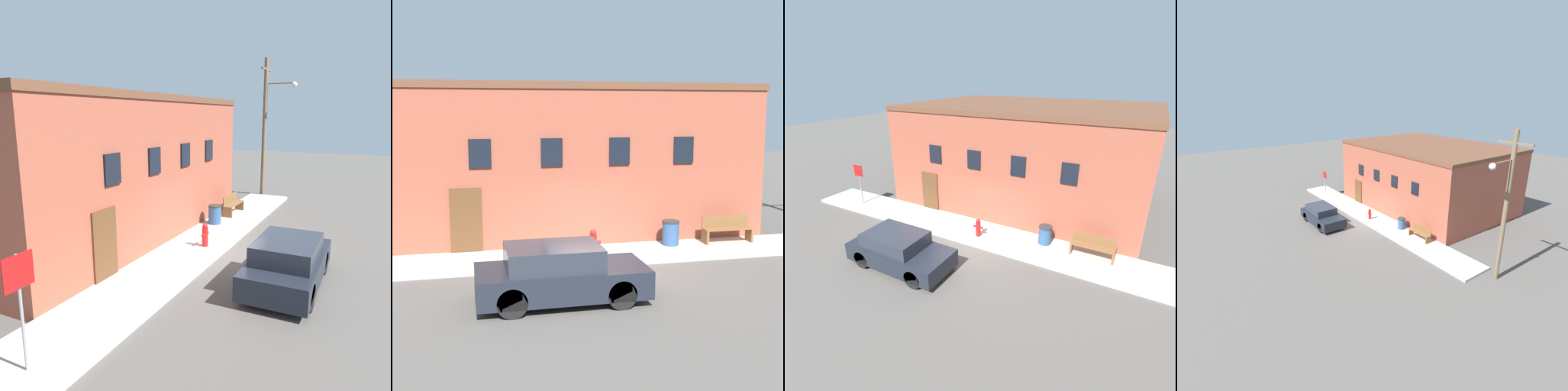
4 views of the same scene
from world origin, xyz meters
TOP-DOWN VIEW (x-y plane):
  - ground_plane at (0.00, 0.00)m, footprint 80.00×80.00m
  - sidewalk at (0.00, 1.12)m, footprint 20.19×2.23m
  - brick_building at (0.28, 6.91)m, footprint 13.07×9.49m
  - fire_hydrant at (0.17, 0.77)m, footprint 0.47×0.22m
  - stop_sign at (-7.54, 0.88)m, footprint 0.64×0.06m
  - bench at (5.07, 1.54)m, footprint 1.71×0.44m
  - trash_bin at (3.04, 1.61)m, footprint 0.58×0.58m
  - utility_pole at (10.77, 1.60)m, footprint 1.80×1.93m
  - parked_car at (-1.48, -2.56)m, footprint 4.13×1.84m

SIDE VIEW (x-z plane):
  - ground_plane at x=0.00m, z-range 0.00..0.00m
  - sidewalk at x=0.00m, z-range 0.00..0.14m
  - trash_bin at x=3.04m, z-range 0.15..0.97m
  - fire_hydrant at x=0.17m, z-range 0.14..0.99m
  - bench at x=5.07m, z-range 0.15..1.06m
  - parked_car at x=-1.48m, z-range -0.02..1.39m
  - stop_sign at x=-7.54m, z-range 0.59..2.86m
  - brick_building at x=0.28m, z-range 0.00..5.53m
  - utility_pole at x=10.77m, z-range 0.33..8.39m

